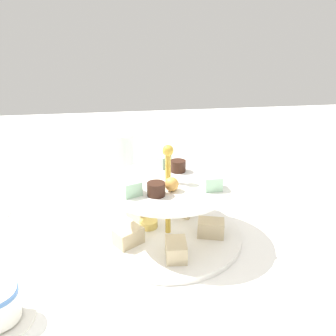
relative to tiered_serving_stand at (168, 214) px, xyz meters
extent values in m
plane|color=white|center=(0.00, 0.00, -0.05)|extent=(2.40, 2.40, 0.00)
cylinder|color=white|center=(0.00, 0.00, -0.04)|extent=(0.28, 0.28, 0.01)
cylinder|color=white|center=(0.00, 0.00, 0.06)|extent=(0.23, 0.23, 0.01)
cylinder|color=gold|center=(0.00, 0.00, 0.04)|extent=(0.01, 0.01, 0.17)
sphere|color=gold|center=(0.00, 0.00, 0.12)|extent=(0.02, 0.02, 0.02)
cube|color=#CCB78E|center=(-0.05, -0.07, -0.02)|extent=(0.05, 0.06, 0.03)
cube|color=#CCB78E|center=(0.05, -0.06, -0.02)|extent=(0.05, 0.06, 0.03)
cube|color=#CCB78E|center=(0.08, 0.03, -0.02)|extent=(0.06, 0.05, 0.03)
cube|color=#CCB78E|center=(0.00, 0.08, -0.02)|extent=(0.04, 0.05, 0.03)
cube|color=#CCB78E|center=(-0.08, 0.02, -0.02)|extent=(0.06, 0.05, 0.03)
cylinder|color=#E5C660|center=(0.03, -0.02, -0.03)|extent=(0.04, 0.04, 0.01)
cylinder|color=#381E14|center=(0.03, 0.05, 0.07)|extent=(0.03, 0.03, 0.02)
cylinder|color=#381E14|center=(-0.03, -0.05, 0.07)|extent=(0.03, 0.03, 0.02)
cube|color=#B2E5BC|center=(0.07, 0.04, 0.08)|extent=(0.04, 0.04, 0.02)
cube|color=#B2E5BC|center=(-0.07, 0.04, 0.08)|extent=(0.03, 0.03, 0.02)
cube|color=#B2E5BC|center=(0.00, -0.08, 0.08)|extent=(0.04, 0.04, 0.02)
sphere|color=gold|center=(0.00, 0.04, 0.08)|extent=(0.02, 0.02, 0.02)
cylinder|color=silver|center=(0.07, -0.28, 0.02)|extent=(0.07, 0.07, 0.13)
cylinder|color=white|center=(0.25, 0.17, -0.05)|extent=(0.09, 0.09, 0.01)
cube|color=silver|center=(-0.31, -0.14, -0.05)|extent=(0.07, 0.16, 0.00)
camera|label=1|loc=(0.09, 0.54, 0.30)|focal=35.72mm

